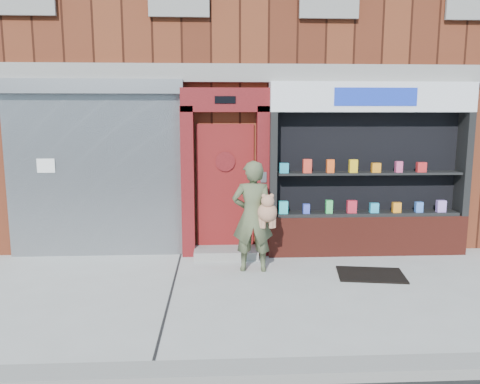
{
  "coord_description": "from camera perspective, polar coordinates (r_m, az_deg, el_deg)",
  "views": [
    {
      "loc": [
        -0.9,
        -6.18,
        2.43
      ],
      "look_at": [
        -0.54,
        1.0,
        1.26
      ],
      "focal_mm": 35.0,
      "sensor_mm": 36.0,
      "label": 1
    }
  ],
  "objects": [
    {
      "name": "pharmacy_bay",
      "position": [
        8.49,
        15.32,
        1.74
      ],
      "size": [
        3.5,
        0.41,
        3.0
      ],
      "color": "maroon",
      "rests_on": "ground"
    },
    {
      "name": "curb",
      "position": [
        4.76,
        9.01,
        -20.71
      ],
      "size": [
        60.0,
        0.3,
        0.12
      ],
      "primitive_type": "cube",
      "color": "gray",
      "rests_on": "ground"
    },
    {
      "name": "building",
      "position": [
        12.31,
        1.39,
        16.53
      ],
      "size": [
        12.0,
        8.16,
        8.0
      ],
      "color": "#502012",
      "rests_on": "ground"
    },
    {
      "name": "red_door_bay",
      "position": [
        8.1,
        -1.79,
        2.32
      ],
      "size": [
        1.52,
        0.58,
        2.9
      ],
      "color": "#510D10",
      "rests_on": "ground"
    },
    {
      "name": "ground",
      "position": [
        6.7,
        5.16,
        -12.06
      ],
      "size": [
        80.0,
        80.0,
        0.0
      ],
      "primitive_type": "plane",
      "color": "#9E9E99",
      "rests_on": "ground"
    },
    {
      "name": "woman",
      "position": [
        7.33,
        1.68,
        -2.93
      ],
      "size": [
        0.7,
        0.48,
        1.76
      ],
      "color": "#4D5639",
      "rests_on": "ground"
    },
    {
      "name": "shutter_bay",
      "position": [
        8.41,
        -17.37,
        3.95
      ],
      "size": [
        3.1,
        0.3,
        3.04
      ],
      "color": "gray",
      "rests_on": "ground"
    },
    {
      "name": "doormat",
      "position": [
        7.6,
        15.66,
        -9.67
      ],
      "size": [
        1.1,
        0.85,
        0.03
      ],
      "primitive_type": "cube",
      "rotation": [
        0.0,
        0.0,
        -0.16
      ],
      "color": "black",
      "rests_on": "ground"
    }
  ]
}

